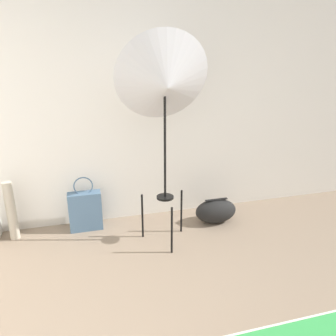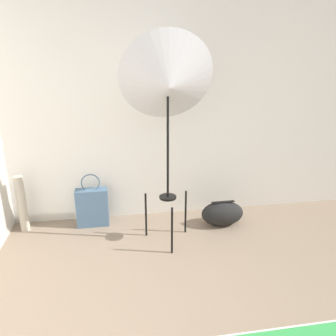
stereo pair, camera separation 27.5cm
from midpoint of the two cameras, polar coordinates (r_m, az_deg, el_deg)
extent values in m
cube|color=silver|center=(3.48, -6.19, 11.69)|extent=(8.00, 0.05, 2.60)
cylinder|color=black|center=(3.02, -1.99, -10.89)|extent=(0.02, 0.02, 0.46)
cylinder|color=black|center=(3.29, -6.90, -8.37)|extent=(0.02, 0.02, 0.46)
cylinder|color=black|center=(3.36, -0.02, -7.59)|extent=(0.02, 0.02, 0.46)
cylinder|color=black|center=(3.12, -3.05, -5.15)|extent=(0.16, 0.16, 0.02)
cylinder|color=black|center=(2.94, -3.22, 4.33)|extent=(0.02, 0.02, 1.06)
cone|color=silver|center=(2.86, -3.42, 14.68)|extent=(0.84, 0.53, 0.86)
cube|color=slate|center=(3.56, -16.37, -7.27)|extent=(0.33, 0.13, 0.41)
torus|color=slate|center=(3.45, -16.79, -3.07)|extent=(0.19, 0.01, 0.19)
ellipsoid|color=black|center=(3.61, 6.16, -7.50)|extent=(0.46, 0.26, 0.26)
cube|color=black|center=(3.55, 6.24, -5.54)|extent=(0.25, 0.04, 0.01)
cylinder|color=beige|center=(3.62, -27.67, -6.71)|extent=(0.09, 0.09, 0.60)
camera|label=1|loc=(0.14, -92.86, -0.97)|focal=35.00mm
camera|label=2|loc=(0.14, 87.14, 0.97)|focal=35.00mm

